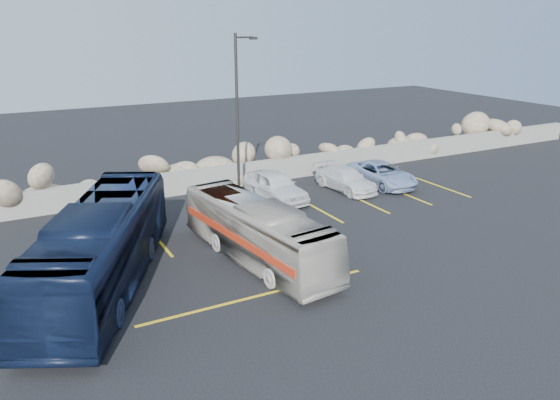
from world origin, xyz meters
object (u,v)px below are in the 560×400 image
vintage_bus (257,232)px  tour_coach (102,246)px  lamppost (238,115)px  car_c (346,179)px  car_a (275,186)px  car_d (381,174)px

vintage_bus → tour_coach: (-5.40, 0.60, 0.30)m
lamppost → car_c: lamppost is taller
car_c → car_a: bearing=172.8°
tour_coach → car_c: (13.40, 5.25, -0.85)m
vintage_bus → car_d: bearing=22.6°
vintage_bus → car_a: vintage_bus is taller
car_d → car_a: bearing=175.3°
car_a → vintage_bus: bearing=-126.9°
car_d → lamppost: bearing=171.2°
tour_coach → car_a: tour_coach is taller
lamppost → car_d: (7.92, -1.06, -3.68)m
car_d → car_c: bearing=175.0°
car_a → car_c: 4.08m
vintage_bus → car_c: (8.00, 5.85, -0.55)m
car_c → car_d: 2.24m
car_a → car_d: size_ratio=0.96×
vintage_bus → tour_coach: size_ratio=0.79×
car_c → car_d: bearing=-7.7°
lamppost → car_c: size_ratio=1.99×
lamppost → vintage_bus: (-2.32, -6.76, -3.16)m
lamppost → car_a: size_ratio=1.88×
vintage_bus → car_d: size_ratio=1.83×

